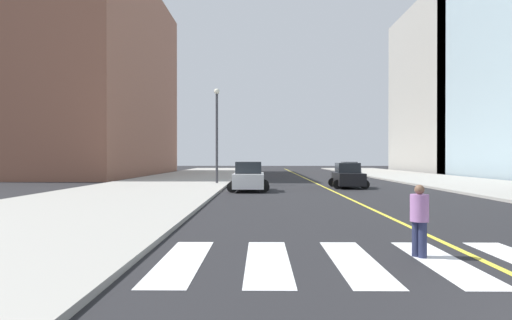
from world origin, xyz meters
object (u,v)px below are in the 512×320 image
(car_white_nearest, at_px, (249,177))
(car_black_third, at_px, (348,176))
(car_silver_second, at_px, (349,170))
(street_lamp, at_px, (217,127))
(pedestrian_crossing, at_px, (419,217))

(car_white_nearest, distance_m, car_black_third, 7.66)
(car_white_nearest, bearing_deg, car_silver_second, 62.22)
(car_black_third, xyz_separation_m, street_lamp, (-9.74, 3.33, 3.74))
(car_silver_second, bearing_deg, car_black_third, 77.43)
(street_lamp, bearing_deg, pedestrian_crossing, -74.48)
(car_white_nearest, xyz_separation_m, pedestrian_crossing, (4.21, -18.58, -0.02))
(car_black_third, xyz_separation_m, pedestrian_crossing, (-2.80, -21.66, 0.03))
(pedestrian_crossing, xyz_separation_m, street_lamp, (-6.94, 24.98, 3.71))
(pedestrian_crossing, distance_m, street_lamp, 26.19)
(pedestrian_crossing, bearing_deg, street_lamp, 162.11)
(car_black_third, height_order, street_lamp, street_lamp)
(car_black_third, bearing_deg, street_lamp, -17.34)
(car_silver_second, xyz_separation_m, pedestrian_crossing, (-6.32, -38.37, 0.07))
(car_silver_second, relative_size, car_black_third, 0.94)
(pedestrian_crossing, bearing_deg, car_white_nearest, 159.37)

